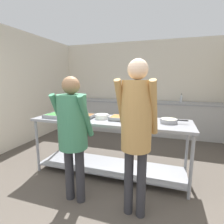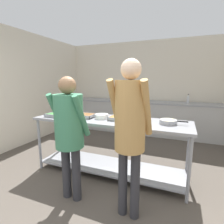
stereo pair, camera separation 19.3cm
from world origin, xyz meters
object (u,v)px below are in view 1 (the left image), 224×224
Objects in this scene: serving_tray_vegetables at (124,118)px; guest_serving_left at (136,123)px; sauce_pan at (169,121)px; water_bottle at (181,98)px; serving_tray_roast at (58,115)px; serving_tray_greens at (83,116)px; plate_stack at (102,116)px; broccoli_bowl at (144,122)px; guest_serving_right at (73,127)px.

guest_serving_left is (0.34, -0.81, 0.15)m from serving_tray_vegetables.
sauce_pan reaches higher than serving_tray_vegetables.
sauce_pan is 1.67× the size of water_bottle.
serving_tray_roast is 0.96× the size of serving_tray_greens.
serving_tray_greens is 0.22× the size of guest_serving_left.
plate_stack is (0.34, 0.02, 0.01)m from serving_tray_greens.
serving_tray_greens is 0.34m from plate_stack.
plate_stack is 0.13× the size of guest_serving_left.
water_bottle is (1.67, 2.54, 0.09)m from serving_tray_greens.
water_bottle is at bearing 68.60° from serving_tray_vegetables.
water_bottle is (0.64, 2.70, 0.08)m from broccoli_bowl.
guest_serving_left is at bearing -100.93° from water_bottle.
serving_tray_roast is 1.45m from broccoli_bowl.
serving_tray_greens is 1.30m from guest_serving_left.
guest_serving_right is (-0.78, 0.01, -0.12)m from guest_serving_left.
sauce_pan is at bearing 32.10° from broccoli_bowl.
plate_stack is at bearing -175.83° from serving_tray_vegetables.
serving_tray_greens is 0.94× the size of serving_tray_vegetables.
water_bottle is at bearing 62.18° from plate_stack.
serving_tray_roast is 3.36m from water_bottle.
plate_stack is 0.97× the size of water_bottle.
serving_tray_vegetables is at bearing 3.53° from serving_tray_greens.
serving_tray_vegetables is at bearing 150.00° from broccoli_bowl.
serving_tray_vegetables is 1.07× the size of sauce_pan.
serving_tray_vegetables is 0.26× the size of guest_serving_right.
water_bottle is (1.33, 2.53, 0.08)m from plate_stack.
sauce_pan is at bearing 68.00° from guest_serving_left.
sauce_pan is at bearing 2.03° from plate_stack.
water_bottle reaches higher than plate_stack.
serving_tray_greens is at bearing -177.76° from sauce_pan.
broccoli_bowl is (1.45, -0.06, 0.01)m from serving_tray_roast.
plate_stack is 0.54× the size of serving_tray_vegetables.
plate_stack is 2.86m from water_bottle.
serving_tray_vegetables is at bearing 7.02° from serving_tray_roast.
serving_tray_vegetables is 1.79× the size of water_bottle.
plate_stack is at bearing 166.15° from broccoli_bowl.
serving_tray_greens is 0.24× the size of guest_serving_right.
water_bottle is at bearing 56.66° from serving_tray_greens.
guest_serving_left is (0.69, -0.78, 0.14)m from plate_stack.
serving_tray_roast is 1.78m from sauce_pan.
guest_serving_right is 6.85× the size of water_bottle.
serving_tray_vegetables is 0.24× the size of guest_serving_left.
serving_tray_vegetables is 0.39m from broccoli_bowl.
serving_tray_greens and serving_tray_vegetables have the same top height.
plate_stack is at bearing 8.34° from serving_tray_roast.
guest_serving_left reaches higher than broccoli_bowl.
guest_serving_left is 7.58× the size of water_bottle.
serving_tray_vegetables is (0.35, 0.03, -0.01)m from plate_stack.
guest_serving_right reaches higher than sauce_pan.
guest_serving_right is 3.59m from water_bottle.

